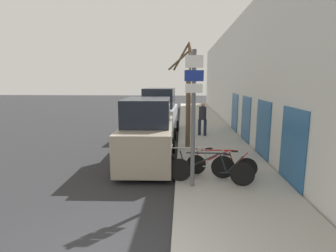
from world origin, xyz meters
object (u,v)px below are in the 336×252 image
parked_car_1 (160,114)px  parked_car_0 (148,134)px  bicycle_0 (210,170)px  street_tree (188,100)px  bicycle_2 (221,164)px  bicycle_1 (194,164)px  signpost (193,114)px  pedestrian_near (202,116)px

parked_car_1 → parked_car_0: bearing=-88.1°
parked_car_0 → bicycle_0: bearing=-49.6°
bicycle_0 → street_tree: 4.37m
bicycle_0 → bicycle_2: (0.39, 0.63, -0.03)m
bicycle_2 → parked_car_0: size_ratio=0.46×
parked_car_0 → parked_car_1: bearing=88.3°
bicycle_0 → bicycle_1: 0.63m
bicycle_0 → parked_car_1: 7.66m
bicycle_0 → street_tree: (-0.57, 4.00, 1.67)m
signpost → bicycle_1: 1.72m
parked_car_0 → parked_car_1: (0.00, 5.10, 0.09)m
bicycle_1 → signpost: bearing=176.9°
bicycle_0 → bicycle_1: bicycle_1 is taller
bicycle_1 → bicycle_0: bearing=-133.6°
pedestrian_near → bicycle_2: bearing=107.2°
parked_car_1 → pedestrian_near: (2.31, -0.72, -0.00)m
bicycle_0 → pedestrian_near: bearing=6.8°
bicycle_0 → pedestrian_near: (0.27, 6.64, 0.62)m
parked_car_1 → street_tree: bearing=-64.5°
bicycle_1 → parked_car_0: size_ratio=0.52×
signpost → pedestrian_near: (0.78, 6.84, -0.97)m
bicycle_0 → parked_car_1: size_ratio=0.57×
parked_car_0 → pedestrian_near: parked_car_0 is taller
bicycle_2 → parked_car_1: (-2.43, 6.73, 0.65)m
bicycle_0 → parked_car_0: bearing=51.2°
street_tree → bicycle_1: bearing=-87.7°
parked_car_0 → pedestrian_near: 4.95m
signpost → bicycle_0: bearing=21.4°
signpost → parked_car_1: bearing=101.5°
parked_car_0 → parked_car_1: parked_car_1 is taller
bicycle_2 → street_tree: (-0.96, 3.37, 1.71)m
bicycle_1 → pedestrian_near: bearing=-2.7°
bicycle_0 → parked_car_0: size_ratio=0.52×
bicycle_0 → parked_car_0: (-2.04, 2.26, 0.53)m
street_tree → pedestrian_near: bearing=72.3°
bicycle_0 → bicycle_2: bearing=-22.6°
pedestrian_near → street_tree: 2.97m
signpost → street_tree: 4.20m
bicycle_1 → parked_car_1: size_ratio=0.57×
bicycle_2 → bicycle_0: bearing=157.2°
signpost → pedestrian_near: 6.95m
bicycle_0 → street_tree: size_ratio=0.54×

